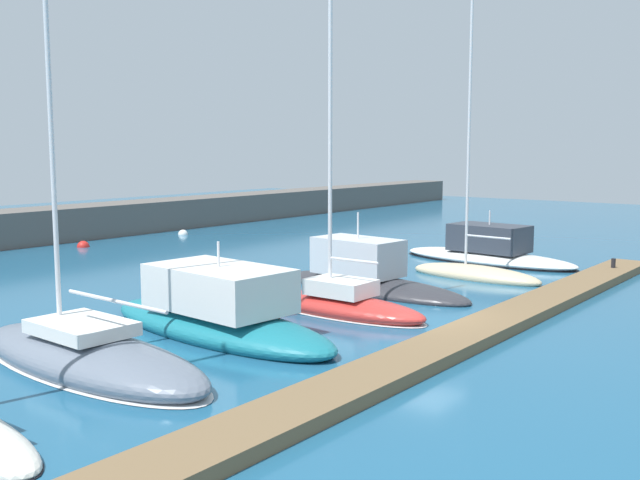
% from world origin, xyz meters
% --- Properties ---
extents(ground_plane, '(120.00, 120.00, 0.00)m').
position_xyz_m(ground_plane, '(0.00, 0.00, 0.00)').
color(ground_plane, '#1E567A').
extents(dock_pier, '(34.38, 1.78, 0.36)m').
position_xyz_m(dock_pier, '(0.00, -2.12, 0.18)').
color(dock_pier, brown).
rests_on(dock_pier, ground_plane).
extents(sailboat_slate_second, '(3.41, 9.65, 18.23)m').
position_xyz_m(sailboat_slate_second, '(-9.84, 4.82, 0.36)').
color(sailboat_slate_second, slate).
rests_on(sailboat_slate_second, ground_plane).
extents(motorboat_teal_third, '(3.95, 10.28, 3.40)m').
position_xyz_m(motorboat_teal_third, '(-5.03, 4.76, 0.67)').
color(motorboat_teal_third, '#19707F').
rests_on(motorboat_teal_third, ground_plane).
extents(sailboat_red_fourth, '(2.24, 6.96, 13.84)m').
position_xyz_m(sailboat_red_fourth, '(-0.21, 3.24, 0.40)').
color(sailboat_red_fourth, '#B72D28').
rests_on(sailboat_red_fourth, ground_plane).
extents(motorboat_charcoal_fifth, '(3.76, 9.85, 3.69)m').
position_xyz_m(motorboat_charcoal_fifth, '(4.18, 5.13, 0.50)').
color(motorboat_charcoal_fifth, '#2D2D33').
rests_on(motorboat_charcoal_fifth, ground_plane).
extents(sailboat_sand_sixth, '(2.29, 6.63, 13.59)m').
position_xyz_m(sailboat_sand_sixth, '(9.50, 2.71, 0.25)').
color(sailboat_sand_sixth, beige).
rests_on(sailboat_sand_sixth, ground_plane).
extents(motorboat_white_seventh, '(3.91, 10.07, 2.92)m').
position_xyz_m(motorboat_white_seventh, '(14.38, 4.38, 0.54)').
color(motorboat_white_seventh, white).
rests_on(motorboat_white_seventh, ground_plane).
extents(mooring_buoy_red, '(0.75, 0.75, 0.75)m').
position_xyz_m(mooring_buoy_red, '(4.72, 26.18, 0.00)').
color(mooring_buoy_red, red).
rests_on(mooring_buoy_red, ground_plane).
extents(mooring_buoy_yellow, '(0.64, 0.64, 0.64)m').
position_xyz_m(mooring_buoy_yellow, '(13.01, 14.73, 0.00)').
color(mooring_buoy_yellow, yellow).
rests_on(mooring_buoy_yellow, ground_plane).
extents(mooring_buoy_white, '(0.68, 0.68, 0.68)m').
position_xyz_m(mooring_buoy_white, '(12.72, 26.22, 0.00)').
color(mooring_buoy_white, white).
rests_on(mooring_buoy_white, ground_plane).
extents(dock_bollard, '(0.20, 0.20, 0.44)m').
position_xyz_m(dock_bollard, '(14.14, -2.12, 0.58)').
color(dock_bollard, black).
rests_on(dock_bollard, dock_pier).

